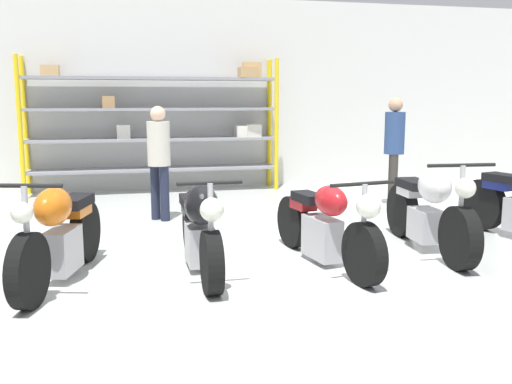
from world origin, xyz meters
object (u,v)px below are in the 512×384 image
motorcycle_red (326,225)px  person_near_rack (159,154)px  shelving_rack (160,120)px  person_browsing (394,142)px  motorcycle_black (200,228)px  motorcycle_white (429,210)px  motorcycle_orange (60,234)px

motorcycle_red → person_near_rack: (-1.54, 2.64, 0.53)m
shelving_rack → person_browsing: 4.23m
motorcycle_black → person_browsing: size_ratio=1.18×
motorcycle_red → motorcycle_white: 1.34m
motorcycle_white → motorcycle_black: bearing=-82.5°
motorcycle_black → motorcycle_red: size_ratio=0.97×
shelving_rack → motorcycle_orange: shelving_rack is taller
person_near_rack → person_browsing: bearing=140.9°
motorcycle_red → motorcycle_black: bearing=-103.2°
motorcycle_orange → person_browsing: 5.66m
motorcycle_orange → person_near_rack: person_near_rack is taller
motorcycle_orange → motorcycle_red: (2.63, -0.04, -0.04)m
motorcycle_orange → motorcycle_white: motorcycle_white is taller
shelving_rack → person_near_rack: bearing=-94.2°
shelving_rack → motorcycle_red: 5.46m
shelving_rack → person_near_rack: 2.61m
motorcycle_white → person_near_rack: person_near_rack is taller
motorcycle_red → person_near_rack: person_near_rack is taller
motorcycle_orange → person_browsing: size_ratio=1.16×
motorcycle_orange → motorcycle_red: bearing=104.3°
motorcycle_red → motorcycle_orange: bearing=-100.1°
shelving_rack → person_browsing: shelving_rack is taller
motorcycle_black → person_near_rack: person_near_rack is taller
motorcycle_orange → shelving_rack: bearing=-178.7°
motorcycle_black → person_near_rack: size_ratio=1.27×
motorcycle_orange → person_near_rack: bearing=172.4°
motorcycle_orange → motorcycle_black: (1.33, 0.05, -0.02)m
motorcycle_black → person_browsing: person_browsing is taller
motorcycle_black → shelving_rack: bearing=-179.7°
motorcycle_red → person_browsing: bearing=133.9°
motorcycle_red → motorcycle_white: (1.32, 0.24, 0.05)m
motorcycle_white → person_near_rack: size_ratio=1.30×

